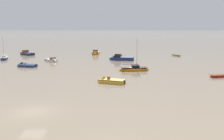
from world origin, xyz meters
name	(u,v)px	position (x,y,z in m)	size (l,w,h in m)	color
ground_plane	(32,112)	(0.00, 0.00, 0.00)	(800.00, 800.00, 0.00)	tan
motorboat_moored_0	(119,59)	(9.39, 41.20, 0.38)	(6.83, 3.42, 2.48)	navy
motorboat_moored_1	(108,81)	(7.56, 14.28, 0.22)	(4.97, 3.08, 1.61)	gold
rowboat_moored_0	(176,55)	(26.47, 50.47, 0.14)	(2.62, 3.31, 0.51)	gold
rowboat_moored_2	(220,76)	(27.21, 19.23, 0.16)	(4.03, 2.17, 0.60)	red
motorboat_moored_2	(25,66)	(-11.49, 29.86, 0.22)	(4.92, 2.62, 1.60)	navy
sailboat_moored_0	(4,58)	(-21.39, 41.94, 0.28)	(3.43, 6.04, 6.46)	navy
motorboat_moored_3	(96,53)	(2.12, 54.38, 0.34)	(2.19, 6.01, 2.24)	orange
sailboat_moored_1	(134,69)	(12.38, 25.38, 0.30)	(6.34, 2.85, 6.85)	orange
rowboat_moored_4	(119,55)	(9.46, 50.89, 0.20)	(2.14, 4.89, 0.75)	red
motorboat_moored_4	(52,61)	(-7.34, 37.69, 0.26)	(4.28, 4.21, 1.70)	white
motorboat_moored_6	(26,54)	(-19.29, 52.65, 0.33)	(5.73, 5.20, 2.19)	navy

